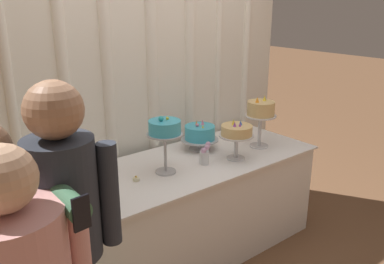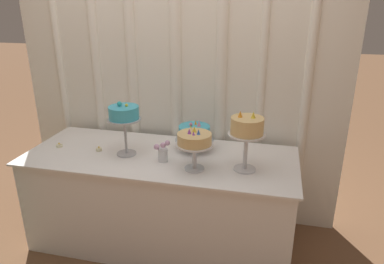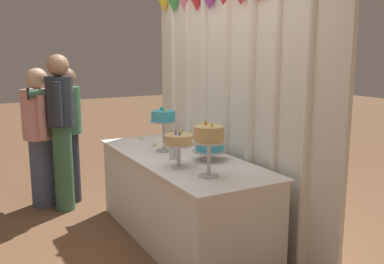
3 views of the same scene
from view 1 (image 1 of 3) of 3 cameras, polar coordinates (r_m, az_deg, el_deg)
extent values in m
plane|color=brown|center=(3.42, 0.84, -16.94)|extent=(24.00, 24.00, 0.00)
cube|color=white|center=(3.35, -5.76, 6.29)|extent=(2.84, 0.04, 2.56)
cylinder|color=white|center=(2.90, -23.87, 2.88)|extent=(0.07, 0.07, 2.56)
cylinder|color=white|center=(3.01, -17.23, 4.15)|extent=(0.08, 0.08, 2.56)
cylinder|color=white|center=(3.14, -11.57, 5.18)|extent=(0.09, 0.09, 2.56)
cylinder|color=white|center=(3.33, -5.55, 6.22)|extent=(0.10, 0.10, 2.56)
cylinder|color=white|center=(3.56, -0.33, 7.06)|extent=(0.10, 0.10, 2.56)
cylinder|color=white|center=(3.77, 3.63, 7.66)|extent=(0.06, 0.06, 2.56)
cylinder|color=white|center=(4.01, 7.43, 8.20)|extent=(0.07, 0.07, 2.56)
cube|color=white|center=(3.28, -0.27, -10.65)|extent=(2.04, 0.78, 0.77)
cube|color=white|center=(3.11, -0.28, -4.32)|extent=(2.09, 0.83, 0.01)
cylinder|color=#B2B2B7|center=(2.93, -3.71, -5.54)|extent=(0.15, 0.15, 0.01)
cylinder|color=#B2B2B7|center=(2.87, -3.77, -2.97)|extent=(0.02, 0.02, 0.27)
cylinder|color=#B2B2B7|center=(2.83, -3.83, -0.32)|extent=(0.25, 0.25, 0.01)
cylinder|color=#3DB2D1|center=(2.81, -3.85, 0.69)|extent=(0.23, 0.23, 0.09)
sphere|color=yellow|center=(2.81, -3.47, 1.93)|extent=(0.02, 0.02, 0.02)
sphere|color=#2DB2B7|center=(2.77, -4.38, 1.87)|extent=(0.04, 0.04, 0.04)
cylinder|color=#B2B2B7|center=(3.36, 1.09, -2.30)|extent=(0.17, 0.17, 0.01)
cylinder|color=#B2B2B7|center=(3.34, 1.09, -1.67)|extent=(0.02, 0.02, 0.07)
cylinder|color=#B2B2B7|center=(3.33, 1.10, -1.05)|extent=(0.31, 0.31, 0.01)
cylinder|color=#3DB2D1|center=(3.31, 1.10, -0.06)|extent=(0.25, 0.25, 0.11)
cone|color=pink|center=(3.32, 1.49, 1.37)|extent=(0.03, 0.03, 0.04)
cone|color=orange|center=(3.32, 0.63, 1.30)|extent=(0.02, 0.02, 0.03)
sphere|color=pink|center=(3.27, 0.74, 0.99)|extent=(0.03, 0.03, 0.03)
cone|color=yellow|center=(3.24, 1.52, 0.80)|extent=(0.02, 0.02, 0.03)
cylinder|color=silver|center=(3.18, 6.14, -3.65)|extent=(0.14, 0.14, 0.01)
cylinder|color=silver|center=(3.14, 6.19, -2.08)|extent=(0.03, 0.03, 0.17)
cylinder|color=silver|center=(3.11, 6.25, -0.50)|extent=(0.27, 0.27, 0.01)
cylinder|color=#DBB775|center=(3.10, 6.28, 0.25)|extent=(0.24, 0.24, 0.08)
cone|color=blue|center=(3.10, 6.83, 1.31)|extent=(0.03, 0.03, 0.04)
cone|color=yellow|center=(3.09, 5.83, 1.40)|extent=(0.03, 0.03, 0.04)
cone|color=purple|center=(3.05, 6.00, 1.10)|extent=(0.03, 0.03, 0.04)
cone|color=purple|center=(3.06, 6.73, 1.04)|extent=(0.02, 0.02, 0.03)
cylinder|color=silver|center=(3.46, 9.32, -1.90)|extent=(0.16, 0.16, 0.01)
cylinder|color=silver|center=(3.42, 9.43, 0.17)|extent=(0.03, 0.03, 0.25)
cylinder|color=silver|center=(3.38, 9.54, 2.27)|extent=(0.26, 0.26, 0.01)
cylinder|color=#DBB775|center=(3.37, 9.60, 3.30)|extent=(0.22, 0.22, 0.11)
cone|color=yellow|center=(3.37, 10.13, 4.70)|extent=(0.03, 0.03, 0.05)
cone|color=orange|center=(3.31, 9.11, 4.50)|extent=(0.03, 0.03, 0.05)
cylinder|color=silver|center=(3.05, 1.76, -3.63)|extent=(0.07, 0.07, 0.10)
sphere|color=#CC9EC6|center=(3.01, 2.13, -2.15)|extent=(0.04, 0.04, 0.04)
sphere|color=#CC9EC6|center=(3.03, 2.31, -1.71)|extent=(0.04, 0.04, 0.04)
sphere|color=#CC9EC6|center=(2.98, 1.62, -2.61)|extent=(0.04, 0.04, 0.04)
cylinder|color=beige|center=(2.67, -14.36, -8.48)|extent=(0.05, 0.05, 0.02)
sphere|color=#F9CC4C|center=(2.66, -14.40, -8.09)|extent=(0.01, 0.01, 0.01)
cylinder|color=beige|center=(2.82, -7.85, -6.58)|extent=(0.05, 0.05, 0.02)
sphere|color=#F9CC4C|center=(2.81, -7.87, -6.20)|extent=(0.01, 0.01, 0.01)
cylinder|color=#282D38|center=(1.74, -17.56, -8.96)|extent=(0.36, 0.36, 0.52)
sphere|color=#A37556|center=(1.61, -18.82, 2.94)|extent=(0.23, 0.23, 0.23)
cylinder|color=#282D38|center=(1.76, -23.58, -9.82)|extent=(0.08, 0.08, 0.45)
cylinder|color=#282D38|center=(1.76, -11.51, -8.53)|extent=(0.08, 0.08, 0.45)
cylinder|color=#3D6B4C|center=(1.63, -18.60, -7.61)|extent=(0.08, 0.46, 0.08)
cube|color=black|center=(1.43, -15.24, -10.92)|extent=(0.06, 0.02, 0.12)
sphere|color=tan|center=(1.43, -25.16, -5.96)|extent=(0.23, 0.23, 0.23)
cylinder|color=#D6938E|center=(1.67, -15.39, -16.65)|extent=(0.08, 0.08, 0.47)
camera|label=2|loc=(2.62, 55.49, 9.51)|focal=33.34mm
camera|label=3|loc=(5.18, 46.34, 10.07)|focal=40.38mm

